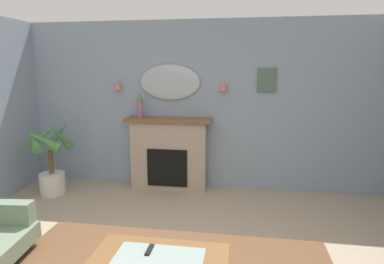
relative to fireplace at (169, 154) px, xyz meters
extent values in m
cube|color=#8C9EB2|center=(0.49, 0.22, 0.76)|extent=(6.66, 0.10, 2.67)
cube|color=tan|center=(0.00, 0.01, -0.02)|extent=(1.20, 0.28, 1.10)
cube|color=black|center=(0.00, -0.09, -0.19)|extent=(0.64, 0.12, 0.60)
cube|color=brown|center=(0.00, -0.01, 0.56)|extent=(1.36, 0.36, 0.06)
cylinder|color=#9E6084|center=(-0.45, -0.03, 0.72)|extent=(0.09, 0.09, 0.27)
cone|color=#4C8447|center=(-0.45, -0.03, 0.94)|extent=(0.10, 0.10, 0.16)
ellipsoid|color=#B2BCC6|center=(0.00, 0.14, 1.14)|extent=(0.96, 0.06, 0.56)
cone|color=#D17066|center=(-0.85, 0.09, 1.09)|extent=(0.14, 0.14, 0.14)
cone|color=#D17066|center=(0.85, 0.09, 1.09)|extent=(0.14, 0.14, 0.14)
cube|color=#4C6B56|center=(1.50, 0.15, 1.18)|extent=(0.28, 0.03, 0.36)
cube|color=brown|center=(0.53, -2.67, -0.15)|extent=(1.10, 0.60, 0.04)
cube|color=#8C9E99|center=(0.53, -2.67, -0.13)|extent=(0.72, 0.36, 0.01)
cylinder|color=brown|center=(0.04, -2.43, -0.37)|extent=(0.06, 0.06, 0.40)
cube|color=black|center=(0.43, -2.59, -0.12)|extent=(0.04, 0.16, 0.02)
cylinder|color=brown|center=(-1.08, -2.01, -0.52)|extent=(0.07, 0.07, 0.10)
cylinder|color=silver|center=(-1.74, -0.53, -0.40)|extent=(0.38, 0.38, 0.33)
cylinder|color=brown|center=(-1.74, -0.53, -0.06)|extent=(0.07, 0.07, 0.36)
cone|color=#4C8447|center=(-1.52, -0.54, 0.34)|extent=(0.18, 0.50, 0.47)
cone|color=#4C8447|center=(-1.71, -0.32, 0.34)|extent=(0.49, 0.21, 0.48)
cone|color=#4C8447|center=(-1.91, -0.40, 0.34)|extent=(0.43, 0.51, 0.40)
cone|color=#4C8447|center=(-1.88, -0.68, 0.34)|extent=(0.49, 0.48, 0.38)
cone|color=#4C8447|center=(-1.70, -0.74, 0.34)|extent=(0.56, 0.24, 0.38)
camera|label=1|loc=(1.16, -4.96, 1.35)|focal=30.50mm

